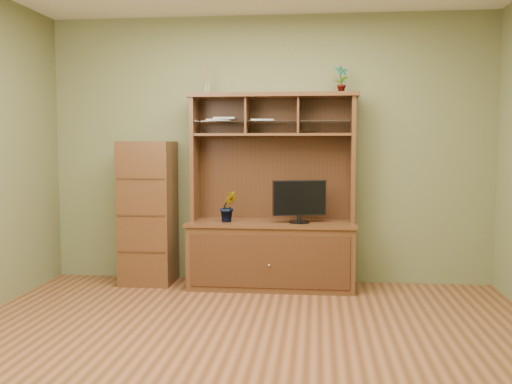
# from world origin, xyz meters

# --- Properties ---
(room) EXTENTS (4.54, 4.04, 2.74)m
(room) POSITION_xyz_m (0.00, 0.00, 1.35)
(room) COLOR #573018
(room) RESTS_ON ground
(media_hutch) EXTENTS (1.66, 0.61, 1.90)m
(media_hutch) POSITION_xyz_m (0.06, 1.73, 0.52)
(media_hutch) COLOR #432413
(media_hutch) RESTS_ON room
(monitor) EXTENTS (0.51, 0.20, 0.41)m
(monitor) POSITION_xyz_m (0.33, 1.65, 0.87)
(monitor) COLOR black
(monitor) RESTS_ON media_hutch
(orchid_plant) EXTENTS (0.20, 0.18, 0.30)m
(orchid_plant) POSITION_xyz_m (-0.36, 1.65, 0.80)
(orchid_plant) COLOR #22561D
(orchid_plant) RESTS_ON media_hutch
(top_plant) EXTENTS (0.17, 0.14, 0.27)m
(top_plant) POSITION_xyz_m (0.72, 1.80, 2.03)
(top_plant) COLOR #376924
(top_plant) RESTS_ON media_hutch
(reed_diffuser) EXTENTS (0.06, 0.06, 0.31)m
(reed_diffuser) POSITION_xyz_m (-0.60, 1.80, 2.02)
(reed_diffuser) COLOR silver
(reed_diffuser) RESTS_ON media_hutch
(magazines) EXTENTS (0.70, 0.23, 0.04)m
(magazines) POSITION_xyz_m (-0.33, 1.80, 1.65)
(magazines) COLOR silver
(magazines) RESTS_ON media_hutch
(side_cabinet) EXTENTS (0.51, 0.47, 1.43)m
(side_cabinet) POSITION_xyz_m (-1.20, 1.75, 0.72)
(side_cabinet) COLOR #432413
(side_cabinet) RESTS_ON room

